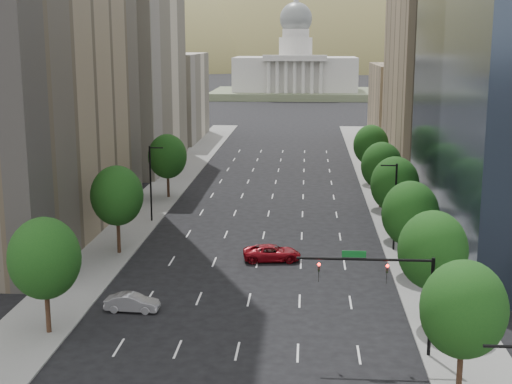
% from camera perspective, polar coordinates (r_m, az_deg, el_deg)
% --- Properties ---
extents(sidewalk_left, '(6.00, 200.00, 0.15)m').
position_cam_1_polar(sidewalk_left, '(81.46, -10.36, -3.12)').
color(sidewalk_left, slate).
rests_on(sidewalk_left, ground).
extents(sidewalk_right, '(6.00, 200.00, 0.15)m').
position_cam_1_polar(sidewalk_right, '(79.70, 11.83, -3.52)').
color(sidewalk_right, slate).
rests_on(sidewalk_right, ground).
extents(midrise_cream_left, '(14.00, 30.00, 35.00)m').
position_cam_1_polar(midrise_cream_left, '(122.76, -10.03, 10.18)').
color(midrise_cream_left, beige).
rests_on(midrise_cream_left, ground).
extents(filler_left, '(14.00, 26.00, 18.00)m').
position_cam_1_polar(filler_left, '(155.41, -6.97, 7.49)').
color(filler_left, beige).
rests_on(filler_left, ground).
extents(parking_tan_right, '(14.00, 30.00, 30.00)m').
position_cam_1_polar(parking_tan_right, '(118.03, 14.20, 8.72)').
color(parking_tan_right, '#8C7759').
rests_on(parking_tan_right, ground).
extents(filler_right, '(14.00, 26.00, 16.00)m').
position_cam_1_polar(filler_right, '(151.05, 11.91, 6.81)').
color(filler_right, '#8C7759').
rests_on(filler_right, ground).
extents(tree_right_0, '(5.20, 5.20, 8.39)m').
position_cam_1_polar(tree_right_0, '(44.99, 16.09, -8.90)').
color(tree_right_0, '#382316').
rests_on(tree_right_0, ground).
extents(tree_right_1, '(5.20, 5.20, 8.75)m').
position_cam_1_polar(tree_right_1, '(55.12, 13.79, -4.50)').
color(tree_right_1, '#382316').
rests_on(tree_right_1, ground).
extents(tree_right_2, '(5.20, 5.20, 8.61)m').
position_cam_1_polar(tree_right_2, '(66.61, 12.10, -1.69)').
color(tree_right_2, '#382316').
rests_on(tree_right_2, ground).
extents(tree_right_3, '(5.20, 5.20, 8.89)m').
position_cam_1_polar(tree_right_3, '(78.17, 10.92, 0.60)').
color(tree_right_3, '#382316').
rests_on(tree_right_3, ground).
extents(tree_right_4, '(5.20, 5.20, 8.46)m').
position_cam_1_polar(tree_right_4, '(91.92, 9.90, 2.06)').
color(tree_right_4, '#382316').
rests_on(tree_right_4, ground).
extents(tree_right_5, '(5.20, 5.20, 8.75)m').
position_cam_1_polar(tree_right_5, '(107.61, 9.07, 3.69)').
color(tree_right_5, '#382316').
rests_on(tree_right_5, ground).
extents(tree_left_0, '(5.20, 5.20, 8.75)m').
position_cam_1_polar(tree_left_0, '(53.79, -16.38, -5.06)').
color(tree_left_0, '#382316').
rests_on(tree_left_0, ground).
extents(tree_left_1, '(5.20, 5.20, 8.97)m').
position_cam_1_polar(tree_left_1, '(72.19, -10.93, -0.29)').
color(tree_left_1, '#382316').
rests_on(tree_left_1, ground).
extents(tree_left_2, '(5.20, 5.20, 8.68)m').
position_cam_1_polar(tree_left_2, '(97.14, -7.01, 2.81)').
color(tree_left_2, '#382316').
rests_on(tree_left_2, ground).
extents(streetlight_rn, '(1.70, 0.20, 9.00)m').
position_cam_1_polar(streetlight_rn, '(73.46, 10.90, -0.97)').
color(streetlight_rn, black).
rests_on(streetlight_rn, ground).
extents(streetlight_ln, '(1.70, 0.20, 9.00)m').
position_cam_1_polar(streetlight_ln, '(84.64, -8.29, 0.84)').
color(streetlight_ln, black).
rests_on(streetlight_ln, ground).
extents(traffic_signal, '(9.12, 0.40, 7.38)m').
position_cam_1_polar(traffic_signal, '(49.13, 10.89, -7.11)').
color(traffic_signal, black).
rests_on(traffic_signal, ground).
extents(capitol, '(60.00, 40.00, 35.20)m').
position_cam_1_polar(capitol, '(266.13, 3.12, 9.33)').
color(capitol, '#596647').
rests_on(capitol, ground).
extents(foothills, '(720.00, 413.00, 263.00)m').
position_cam_1_polar(foothills, '(619.03, 6.89, 6.50)').
color(foothills, brown).
rests_on(foothills, ground).
extents(car_silver, '(4.34, 1.67, 1.41)m').
position_cam_1_polar(car_silver, '(58.34, -9.76, -8.61)').
color(car_silver, '#939297').
rests_on(car_silver, ground).
extents(car_red_far, '(5.86, 3.26, 1.55)m').
position_cam_1_polar(car_red_far, '(70.06, 1.27, -4.83)').
color(car_red_far, maroon).
rests_on(car_red_far, ground).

